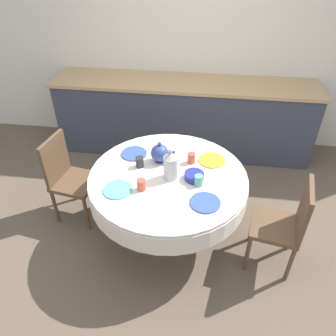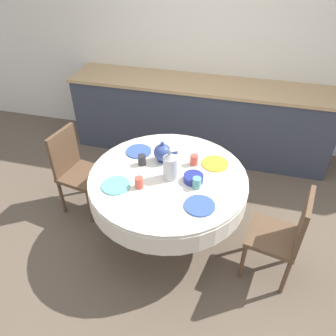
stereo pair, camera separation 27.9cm
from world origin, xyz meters
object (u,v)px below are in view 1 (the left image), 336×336
object	(u,v)px
chair_left	(286,222)
chair_right	(68,175)
coffee_carafe	(171,166)
teapot	(160,153)

from	to	relation	value
chair_left	chair_right	distance (m)	2.08
chair_left	coffee_carafe	xyz separation A→B (m)	(-0.99, 0.17, 0.37)
chair_right	coffee_carafe	distance (m)	1.13
teapot	coffee_carafe	bearing A→B (deg)	-60.47
chair_left	teapot	xyz separation A→B (m)	(-1.12, 0.39, 0.33)
chair_right	coffee_carafe	xyz separation A→B (m)	(1.05, -0.20, 0.37)
chair_left	teapot	distance (m)	1.23
chair_right	coffee_carafe	bearing A→B (deg)	88.89
chair_left	chair_right	size ratio (longest dim) A/B	1.00
chair_right	teapot	xyz separation A→B (m)	(0.92, 0.02, 0.33)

